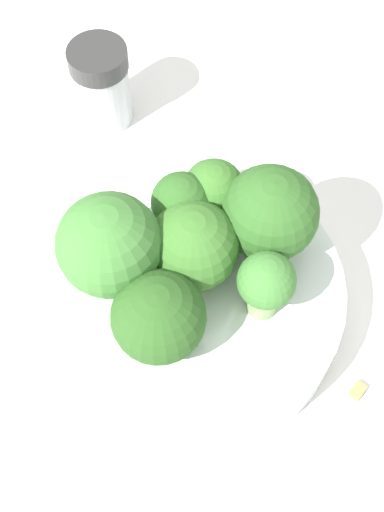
# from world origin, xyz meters

# --- Properties ---
(ground_plane) EXTENTS (3.00, 3.00, 0.00)m
(ground_plane) POSITION_xyz_m (0.00, 0.00, 0.00)
(ground_plane) COLOR white
(bowl) EXTENTS (0.18, 0.18, 0.03)m
(bowl) POSITION_xyz_m (0.00, 0.00, 0.02)
(bowl) COLOR silver
(bowl) RESTS_ON ground_plane
(broccoli_floret_0) EXTENTS (0.05, 0.05, 0.06)m
(broccoli_floret_0) POSITION_xyz_m (0.01, 0.00, 0.06)
(broccoli_floret_0) COLOR #7A9E5B
(broccoli_floret_0) RESTS_ON bowl
(broccoli_floret_1) EXTENTS (0.03, 0.03, 0.05)m
(broccoli_floret_1) POSITION_xyz_m (-0.01, -0.04, 0.06)
(broccoli_floret_1) COLOR #84AD66
(broccoli_floret_1) RESTS_ON bowl
(broccoli_floret_2) EXTENTS (0.05, 0.05, 0.05)m
(broccoli_floret_2) POSITION_xyz_m (-0.03, 0.02, 0.06)
(broccoli_floret_2) COLOR #8EB770
(broccoli_floret_2) RESTS_ON bowl
(broccoli_floret_3) EXTENTS (0.04, 0.04, 0.05)m
(broccoli_floret_3) POSITION_xyz_m (0.05, -0.01, 0.06)
(broccoli_floret_3) COLOR #84AD66
(broccoli_floret_3) RESTS_ON bowl
(broccoli_floret_4) EXTENTS (0.04, 0.04, 0.05)m
(broccoli_floret_4) POSITION_xyz_m (0.04, 0.01, 0.06)
(broccoli_floret_4) COLOR #84AD66
(broccoli_floret_4) RESTS_ON bowl
(broccoli_floret_5) EXTENTS (0.06, 0.06, 0.07)m
(broccoli_floret_5) POSITION_xyz_m (0.00, 0.04, 0.07)
(broccoli_floret_5) COLOR #84AD66
(broccoli_floret_5) RESTS_ON bowl
(broccoli_floret_6) EXTENTS (0.06, 0.06, 0.06)m
(broccoli_floret_6) POSITION_xyz_m (0.03, -0.04, 0.07)
(broccoli_floret_6) COLOR #7A9E5B
(broccoli_floret_6) RESTS_ON bowl
(pepper_shaker) EXTENTS (0.04, 0.04, 0.06)m
(pepper_shaker) POSITION_xyz_m (0.15, 0.07, 0.03)
(pepper_shaker) COLOR #B2B7BC
(pepper_shaker) RESTS_ON ground_plane
(almond_crumb_1) EXTENTS (0.01, 0.01, 0.01)m
(almond_crumb_1) POSITION_xyz_m (-0.05, -0.10, 0.00)
(almond_crumb_1) COLOR #AD7F4C
(almond_crumb_1) RESTS_ON ground_plane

